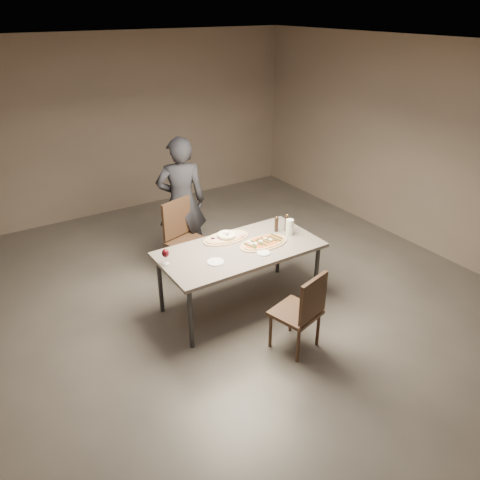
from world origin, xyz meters
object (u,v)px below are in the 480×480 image
chair_near (303,309)px  chair_far (184,234)px  ham_pizza (226,237)px  bread_basket (226,236)px  zucchini_pizza (264,243)px  carafe (290,227)px  diner (182,202)px  pepper_mill_left (276,224)px  dining_table (240,253)px

chair_near → chair_far: (-0.29, 2.00, 0.05)m
ham_pizza → bread_basket: bread_basket is taller
zucchini_pizza → carafe: (0.39, 0.04, 0.08)m
zucchini_pizza → carafe: 0.40m
bread_basket → diner: (-0.05, 1.05, 0.06)m
pepper_mill_left → zucchini_pizza: bearing=-149.3°
dining_table → chair_far: size_ratio=1.83×
ham_pizza → diner: (-0.05, 1.03, 0.09)m
carafe → zucchini_pizza: bearing=-174.7°
carafe → diner: bearing=118.8°
dining_table → diner: (-0.06, 1.31, 0.17)m
bread_basket → zucchini_pizza: bearing=-47.5°
dining_table → ham_pizza: size_ratio=3.17×
dining_table → chair_near: size_ratio=2.03×
zucchini_pizza → pepper_mill_left: 0.37m
zucchini_pizza → carafe: size_ratio=3.19×
ham_pizza → chair_far: chair_far is taller
chair_far → diner: 0.45m
chair_far → pepper_mill_left: bearing=115.0°
dining_table → zucchini_pizza: 0.29m
dining_table → chair_far: (-0.20, 1.01, -0.14)m
bread_basket → carafe: bearing=-22.5°
zucchini_pizza → chair_near: 0.99m
zucchini_pizza → pepper_mill_left: pepper_mill_left is taller
chair_near → pepper_mill_left: bearing=50.9°
pepper_mill_left → chair_far: chair_far is taller
ham_pizza → diner: 1.04m
bread_basket → ham_pizza: bearing=77.2°
ham_pizza → chair_near: 1.31m
chair_far → ham_pizza: bearing=87.7°
pepper_mill_left → bread_basket: bearing=167.4°
pepper_mill_left → diner: size_ratio=0.11×
ham_pizza → chair_far: (-0.19, 0.73, -0.21)m
carafe → chair_far: bearing=130.1°
pepper_mill_left → diner: (-0.65, 1.18, 0.02)m
zucchini_pizza → chair_far: bearing=105.6°
chair_near → ham_pizza: bearing=79.4°
zucchini_pizza → diner: (-0.34, 1.37, 0.09)m
dining_table → diner: 1.32m
zucchini_pizza → diner: diner is taller
chair_far → zucchini_pizza: bearing=97.4°
pepper_mill_left → chair_near: pepper_mill_left is taller
diner → dining_table: bearing=112.5°
dining_table → zucchini_pizza: size_ratio=3.00×
carafe → diner: 1.52m
dining_table → bread_basket: size_ratio=8.47×
zucchini_pizza → chair_near: size_ratio=0.67×
carafe → pepper_mill_left: bearing=118.5°
dining_table → pepper_mill_left: size_ratio=9.44×
ham_pizza → pepper_mill_left: size_ratio=2.98×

